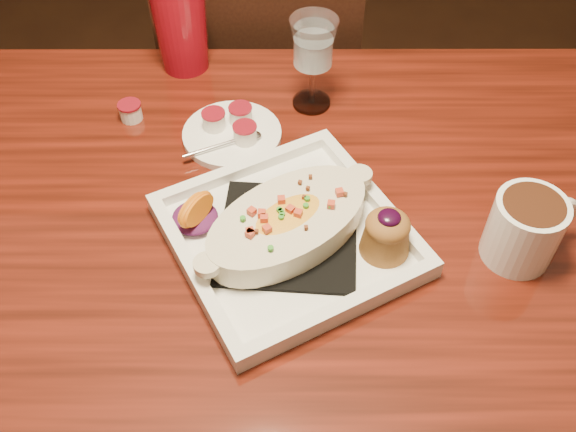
{
  "coord_description": "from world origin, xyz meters",
  "views": [
    {
      "loc": [
        0.06,
        -0.57,
        1.45
      ],
      "look_at": [
        0.06,
        0.02,
        0.77
      ],
      "focal_mm": 40.0,
      "sensor_mm": 36.0,
      "label": 1
    }
  ],
  "objects_px": {
    "table": "(250,275)",
    "saucer": "(232,132)",
    "goblet": "(313,48)",
    "chair_far": "(263,93)",
    "plate": "(294,229)",
    "red_tumbler": "(181,26)",
    "coffee_mug": "(527,227)"
  },
  "relations": [
    {
      "from": "chair_far",
      "to": "red_tumbler",
      "type": "xyz_separation_m",
      "value": [
        -0.13,
        -0.23,
        0.32
      ]
    },
    {
      "from": "goblet",
      "to": "red_tumbler",
      "type": "distance_m",
      "value": 0.25
    },
    {
      "from": "goblet",
      "to": "red_tumbler",
      "type": "bearing_deg",
      "value": 153.82
    },
    {
      "from": "coffee_mug",
      "to": "table",
      "type": "bearing_deg",
      "value": 151.49
    },
    {
      "from": "chair_far",
      "to": "saucer",
      "type": "bearing_deg",
      "value": 85.55
    },
    {
      "from": "table",
      "to": "chair_far",
      "type": "xyz_separation_m",
      "value": [
        -0.0,
        0.63,
        -0.15
      ]
    },
    {
      "from": "chair_far",
      "to": "goblet",
      "type": "relative_size",
      "value": 5.78
    },
    {
      "from": "chair_far",
      "to": "plate",
      "type": "distance_m",
      "value": 0.7
    },
    {
      "from": "chair_far",
      "to": "saucer",
      "type": "relative_size",
      "value": 5.83
    },
    {
      "from": "table",
      "to": "coffee_mug",
      "type": "distance_m",
      "value": 0.4
    },
    {
      "from": "plate",
      "to": "saucer",
      "type": "height_order",
      "value": "plate"
    },
    {
      "from": "red_tumbler",
      "to": "chair_far",
      "type": "bearing_deg",
      "value": 61.04
    },
    {
      "from": "red_tumbler",
      "to": "plate",
      "type": "bearing_deg",
      "value": -65.05
    },
    {
      "from": "table",
      "to": "red_tumbler",
      "type": "bearing_deg",
      "value": 107.63
    },
    {
      "from": "table",
      "to": "coffee_mug",
      "type": "bearing_deg",
      "value": -4.89
    },
    {
      "from": "plate",
      "to": "saucer",
      "type": "relative_size",
      "value": 2.55
    },
    {
      "from": "coffee_mug",
      "to": "chair_far",
      "type": "bearing_deg",
      "value": 95.66
    },
    {
      "from": "plate",
      "to": "red_tumbler",
      "type": "relative_size",
      "value": 2.54
    },
    {
      "from": "goblet",
      "to": "saucer",
      "type": "xyz_separation_m",
      "value": [
        -0.13,
        -0.09,
        -0.1
      ]
    },
    {
      "from": "chair_far",
      "to": "coffee_mug",
      "type": "height_order",
      "value": "chair_far"
    },
    {
      "from": "red_tumbler",
      "to": "goblet",
      "type": "bearing_deg",
      "value": -26.18
    },
    {
      "from": "goblet",
      "to": "chair_far",
      "type": "bearing_deg",
      "value": 105.99
    },
    {
      "from": "table",
      "to": "goblet",
      "type": "bearing_deg",
      "value": 71.41
    },
    {
      "from": "chair_far",
      "to": "coffee_mug",
      "type": "relative_size",
      "value": 7.19
    },
    {
      "from": "plate",
      "to": "goblet",
      "type": "xyz_separation_m",
      "value": [
        0.03,
        0.3,
        0.08
      ]
    },
    {
      "from": "goblet",
      "to": "red_tumbler",
      "type": "relative_size",
      "value": 1.01
    },
    {
      "from": "goblet",
      "to": "table",
      "type": "bearing_deg",
      "value": -108.59
    },
    {
      "from": "saucer",
      "to": "red_tumbler",
      "type": "distance_m",
      "value": 0.23
    },
    {
      "from": "saucer",
      "to": "plate",
      "type": "bearing_deg",
      "value": -65.7
    },
    {
      "from": "table",
      "to": "saucer",
      "type": "xyz_separation_m",
      "value": [
        -0.03,
        0.2,
        0.11
      ]
    },
    {
      "from": "chair_far",
      "to": "plate",
      "type": "xyz_separation_m",
      "value": [
        0.07,
        -0.64,
        0.27
      ]
    },
    {
      "from": "plate",
      "to": "red_tumbler",
      "type": "distance_m",
      "value": 0.46
    }
  ]
}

